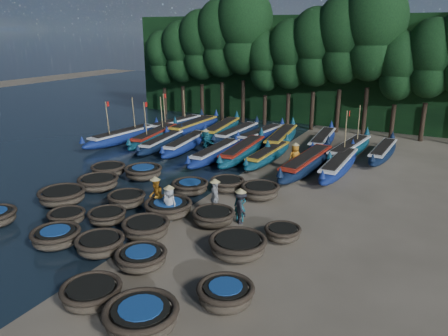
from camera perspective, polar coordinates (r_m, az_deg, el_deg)
The scene contains 60 objects.
ground at distance 23.13m, azimuth -3.61°, elevation -4.54°, with size 120.00×120.00×0.00m, color gray.
foliage_wall at distance 43.38m, azimuth 12.94°, elevation 12.31°, with size 40.00×3.00×10.00m, color black.
coracle_3 at distance 15.62m, azimuth -16.91°, elevation -15.38°, with size 2.19×2.19×0.70m.
coracle_4 at distance 14.05m, azimuth -10.75°, elevation -18.59°, with size 2.52×2.52×0.84m.
coracle_6 at distance 19.82m, azimuth -21.09°, elevation -8.37°, with size 2.41×2.41×0.73m.
coracle_7 at distance 18.62m, azimuth -15.88°, elevation -9.56°, with size 2.02×2.02×0.74m.
coracle_8 at distance 17.29m, azimuth -10.75°, elevation -11.46°, with size 2.01×2.01×0.69m.
coracle_9 at distance 14.90m, azimuth 0.21°, elevation -16.13°, with size 2.30×2.30×0.76m.
coracle_10 at distance 24.23m, azimuth -20.39°, elevation -3.43°, with size 2.44×2.44×0.81m.
coracle_11 at distance 21.76m, azimuth -19.86°, elevation -6.02°, with size 1.74×1.74×0.65m.
coracle_12 at distance 21.30m, azimuth -15.04°, elevation -6.10°, with size 1.92×1.92×0.63m.
coracle_13 at distance 19.46m, azimuth -10.16°, elevation -7.75°, with size 2.10×2.10×0.81m.
coracle_14 at distance 17.72m, azimuth 1.81°, elevation -10.11°, with size 2.78×2.78×0.82m.
coracle_15 at distance 25.72m, azimuth -16.10°, elevation -1.85°, with size 2.52×2.52×0.77m.
coracle_16 at distance 22.99m, azimuth -12.61°, elevation -3.99°, with size 2.16×2.16×0.71m.
coracle_17 at distance 21.45m, azimuth -7.29°, elevation -5.17°, with size 2.78×2.78×0.78m.
coracle_18 at distance 20.40m, azimuth -1.39°, elevation -6.37°, with size 2.00×2.00×0.73m.
coracle_19 at distance 19.16m, azimuth 7.67°, elevation -8.37°, with size 1.69×1.69×0.63m.
coracle_20 at distance 27.97m, azimuth -14.88°, elevation -0.22°, with size 2.45×2.45×0.73m.
coracle_21 at distance 26.99m, azimuth -10.49°, elevation -0.51°, with size 2.40×2.40×0.77m.
coracle_22 at distance 24.24m, azimuth -4.46°, elevation -2.46°, with size 2.31×2.31×0.71m.
coracle_23 at distance 24.53m, azimuth 0.43°, elevation -2.11°, with size 2.38×2.38×0.74m.
coracle_24 at distance 23.51m, azimuth 4.75°, elevation -2.98°, with size 2.10×2.10×0.80m.
long_boat_0 at distance 35.86m, azimuth -13.04°, elevation 4.05°, with size 2.31×8.37×3.57m.
long_boat_1 at distance 35.37m, azimuth -9.05°, elevation 4.11°, with size 2.78×8.28×3.56m.
long_boat_2 at distance 33.66m, azimuth -8.10°, elevation 3.33°, with size 2.17×7.29×1.29m.
long_boat_3 at distance 32.93m, azimuth -5.00°, elevation 3.18°, with size 2.36×7.81×1.39m.
long_boat_4 at distance 30.40m, azimuth -1.09°, elevation 2.00°, with size 1.48×7.75×1.36m.
long_boat_5 at distance 30.66m, azimuth 2.46°, elevation 2.22°, with size 2.07×8.41×1.48m.
long_boat_6 at distance 30.08m, azimuth 5.80°, elevation 1.70°, with size 1.42×7.45×1.31m.
long_boat_7 at distance 28.30m, azimuth 10.74°, elevation 0.65°, with size 2.03×8.85×1.56m.
long_boat_8 at distance 28.49m, azimuth 14.76°, elevation 0.38°, with size 1.44×8.10×1.42m.
long_boat_9 at distance 39.69m, azimuth -6.36°, elevation 5.68°, with size 2.36×8.17×3.49m.
long_boat_10 at distance 38.58m, azimuth -3.96°, elevation 5.42°, with size 1.56×8.51×1.50m.
long_boat_11 at distance 37.50m, azimuth -0.29°, elevation 5.11°, with size 2.62×8.50×1.51m.
long_boat_12 at distance 36.06m, azimuth 1.73°, elevation 4.54°, with size 1.58×8.06×1.42m.
long_boat_13 at distance 35.65m, azimuth 4.84°, elevation 4.31°, with size 2.24×7.88×1.39m.
long_boat_14 at distance 34.56m, azimuth 7.50°, elevation 3.89°, with size 2.58×8.69×1.54m.
long_boat_15 at distance 34.63m, azimuth 12.74°, elevation 3.55°, with size 2.07×8.00×1.41m.
long_boat_16 at distance 32.34m, azimuth 16.09°, elevation 2.35°, with size 2.35×8.41×3.59m.
long_boat_17 at distance 32.69m, azimuth 20.04°, elevation 2.00°, with size 1.58×7.41×1.30m.
fisherman_0 at distance 20.94m, azimuth -7.13°, elevation -4.44°, with size 0.86×0.60×1.86m.
fisherman_1 at distance 20.65m, azimuth 2.11°, elevation -4.64°, with size 0.65×0.53×1.75m.
fisherman_2 at distance 21.80m, azimuth -8.90°, elevation -3.48°, with size 1.04×1.10×1.99m.
fisherman_3 at distance 20.42m, azimuth 2.21°, elevation -5.02°, with size 1.16×1.18×1.83m.
fisherman_4 at distance 21.18m, azimuth -1.19°, elevation -3.84°, with size 1.00×1.11×2.01m.
fisherman_5 at distance 31.67m, azimuth -2.37°, elevation 3.41°, with size 1.69×1.36×2.01m.
fisherman_6 at distance 28.24m, azimuth 9.25°, elevation 1.44°, with size 0.99×1.04×1.99m.
tree_0 at distance 47.02m, azimuth -7.94°, elevation 14.14°, with size 3.68×3.68×8.68m.
tree_1 at distance 45.69m, azimuth -5.54°, elevation 14.98°, with size 4.09×4.09×9.65m.
tree_2 at distance 44.45m, azimuth -2.99°, elevation 15.83°, with size 4.51×4.51×10.63m.
tree_3 at distance 43.31m, azimuth -0.27°, elevation 16.70°, with size 4.92×4.92×11.60m.
tree_4 at distance 42.27m, azimuth 2.62°, elevation 17.57°, with size 5.34×5.34×12.58m.
tree_5 at distance 41.44m, azimuth 5.53°, elevation 13.77°, with size 3.68×3.68×8.68m.
tree_6 at distance 40.58m, azimuth 8.66°, elevation 14.54°, with size 4.09×4.09×9.65m.
tree_7 at distance 39.85m, azimuth 11.94°, elevation 15.28°, with size 4.51×4.51×10.63m.
tree_8 at distance 39.25m, azimuth 15.35°, elevation 16.01°, with size 4.92×4.92×11.60m.
tree_9 at distance 38.79m, azimuth 18.88°, elevation 16.69°, with size 5.34×5.34×12.58m.
tree_10 at distance 38.57m, azimuth 21.90°, elevation 12.34°, with size 3.68×3.68×8.68m.
tree_11 at distance 38.34m, azimuth 25.50°, elevation 12.90°, with size 4.09×4.09×9.65m.
Camera 1 is at (11.23, -18.23, 8.72)m, focal length 35.00 mm.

